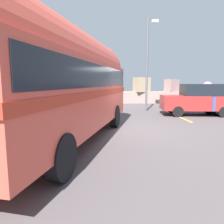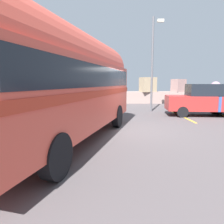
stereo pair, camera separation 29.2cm
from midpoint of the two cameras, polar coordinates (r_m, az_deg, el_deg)
ground at (r=8.83m, az=3.77°, el=-4.77°), size 32.00×26.00×0.02m
breakwater at (r=20.40m, az=1.64°, el=4.48°), size 31.36×2.12×2.46m
vintage_coach at (r=6.95m, az=-11.46°, el=8.61°), size 4.56×8.91×3.70m
parked_car_nearest at (r=13.47m, az=24.20°, el=3.09°), size 4.25×2.11×1.86m
lamp_post at (r=14.61m, az=11.74°, el=13.85°), size 0.88×0.77×6.17m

